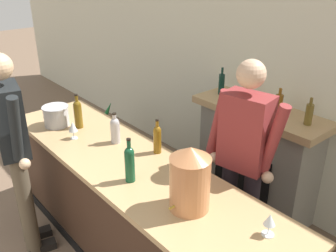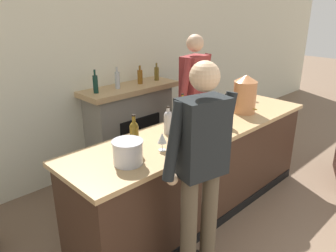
# 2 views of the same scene
# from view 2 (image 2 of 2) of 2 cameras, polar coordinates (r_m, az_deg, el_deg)

# --- Properties ---
(wall_back_panel) EXTENTS (12.00, 0.07, 2.75)m
(wall_back_panel) POSITION_cam_2_polar(r_m,az_deg,el_deg) (4.52, -10.19, 10.10)
(wall_back_panel) COLOR beige
(wall_back_panel) RESTS_ON ground_plane
(bar_counter) EXTENTS (3.01, 0.77, 0.99)m
(bar_counter) POSITION_cam_2_polar(r_m,az_deg,el_deg) (3.56, 5.52, -7.62)
(bar_counter) COLOR #3B261B
(bar_counter) RESTS_ON ground_plane
(fireplace_stone) EXTENTS (1.36, 0.52, 1.43)m
(fireplace_stone) POSITION_cam_2_polar(r_m,az_deg,el_deg) (4.59, -6.56, 0.17)
(fireplace_stone) COLOR gray
(fireplace_stone) RESTS_ON ground_plane
(person_customer) EXTENTS (0.65, 0.36, 1.83)m
(person_customer) POSITION_cam_2_polar(r_m,az_deg,el_deg) (2.46, 5.71, -7.61)
(person_customer) COLOR brown
(person_customer) RESTS_ON ground_plane
(person_bartender) EXTENTS (0.65, 0.35, 1.83)m
(person_bartender) POSITION_cam_2_polar(r_m,az_deg,el_deg) (4.18, 4.50, 4.53)
(person_bartender) COLOR #2B232B
(person_bartender) RESTS_ON ground_plane
(copper_dispenser) EXTENTS (0.26, 0.30, 0.44)m
(copper_dispenser) POSITION_cam_2_polar(r_m,az_deg,el_deg) (3.83, 13.25, 5.49)
(copper_dispenser) COLOR #BD7749
(copper_dispenser) RESTS_ON bar_counter
(ice_bucket_steel) EXTENTS (0.25, 0.25, 0.19)m
(ice_bucket_steel) POSITION_cam_2_polar(r_m,az_deg,el_deg) (2.58, -7.01, -4.56)
(ice_bucket_steel) COLOR silver
(ice_bucket_steel) RESTS_ON bar_counter
(wine_bottle_chardonnay_pale) EXTENTS (0.08, 0.08, 0.33)m
(wine_bottle_chardonnay_pale) POSITION_cam_2_polar(r_m,az_deg,el_deg) (2.76, -5.88, -1.62)
(wine_bottle_chardonnay_pale) COLOR brown
(wine_bottle_chardonnay_pale) RESTS_ON bar_counter
(wine_bottle_burgundy_dark) EXTENTS (0.08, 0.08, 0.28)m
(wine_bottle_burgundy_dark) POSITION_cam_2_polar(r_m,az_deg,el_deg) (3.13, 0.01, 0.84)
(wine_bottle_burgundy_dark) COLOR #B0ACAE
(wine_bottle_burgundy_dark) RESTS_ON bar_counter
(wine_bottle_rose_blush) EXTENTS (0.07, 0.07, 0.34)m
(wine_bottle_rose_blush) POSITION_cam_2_polar(r_m,az_deg,el_deg) (3.39, 10.03, 2.50)
(wine_bottle_rose_blush) COLOR #14492B
(wine_bottle_rose_blush) RESTS_ON bar_counter
(wine_bottle_port_short) EXTENTS (0.07, 0.07, 0.30)m
(wine_bottle_port_short) POSITION_cam_2_polar(r_m,az_deg,el_deg) (3.49, 2.51, 3.03)
(wine_bottle_port_short) COLOR brown
(wine_bottle_port_short) RESTS_ON bar_counter
(wine_glass_mid_counter) EXTENTS (0.07, 0.07, 0.15)m
(wine_glass_mid_counter) POSITION_cam_2_polar(r_m,az_deg,el_deg) (4.35, 14.74, 5.51)
(wine_glass_mid_counter) COLOR silver
(wine_glass_mid_counter) RESTS_ON bar_counter
(wine_glass_front_right) EXTENTS (0.08, 0.08, 0.16)m
(wine_glass_front_right) POSITION_cam_2_polar(r_m,az_deg,el_deg) (2.78, -1.03, -2.18)
(wine_glass_front_right) COLOR silver
(wine_glass_front_right) RESTS_ON bar_counter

